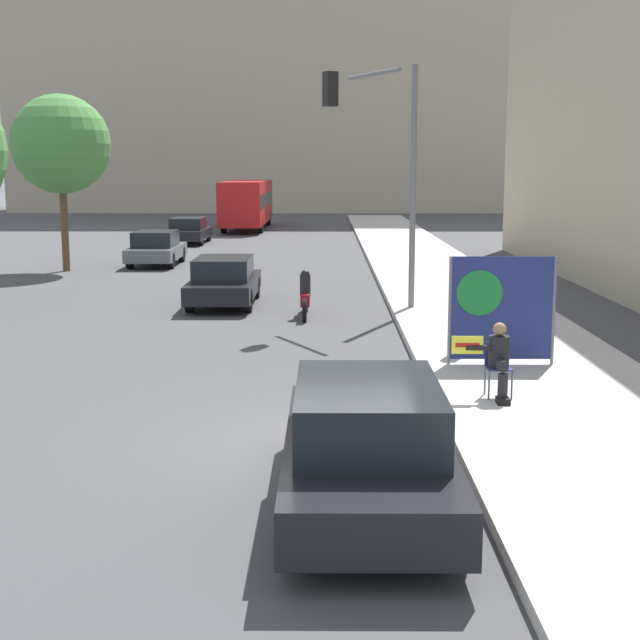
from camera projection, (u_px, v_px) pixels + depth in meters
ground_plane at (326, 447)px, 12.54m from camera, size 160.00×160.00×0.00m
sidewalk_curb at (453, 294)px, 27.29m from camera, size 4.27×90.00×0.18m
building_backdrop_far at (304, 10)px, 80.67m from camera, size 52.00×12.00×36.12m
seated_protester at (498, 358)px, 14.45m from camera, size 0.99×0.77×1.24m
jogger_on_sidewalk at (463, 312)px, 18.08m from camera, size 0.34×0.34×1.62m
protest_banner at (501, 308)px, 16.90m from camera, size 2.04×0.06×2.07m
traffic_light_pole at (385, 148)px, 23.03m from camera, size 2.49×2.26×6.37m
parked_car_curbside at (367, 445)px, 10.23m from camera, size 1.87×4.73×1.50m
car_on_road_nearest at (224, 281)px, 25.53m from camera, size 1.80×4.45×1.38m
car_on_road_midblock at (156, 248)px, 36.02m from camera, size 1.84×4.22×1.39m
car_on_road_distant at (189, 230)px, 46.55m from camera, size 1.89×4.77×1.36m
city_bus_on_road at (247, 201)px, 57.50m from camera, size 2.55×12.10×3.09m
motorcycle_on_road at (305, 297)px, 23.52m from camera, size 0.28×2.24×1.26m
street_tree_midblock at (61, 144)px, 33.36m from camera, size 3.70×3.70×6.64m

